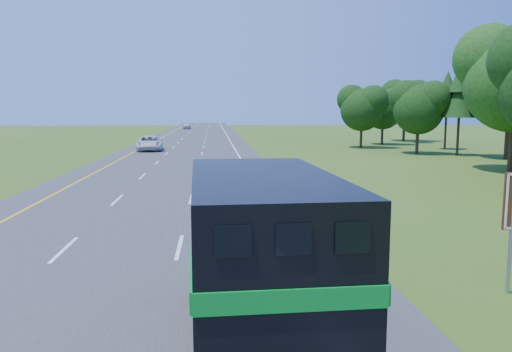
{
  "coord_description": "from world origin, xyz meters",
  "views": [
    {
      "loc": [
        2.96,
        -4.99,
        4.45
      ],
      "look_at": [
        4.87,
        17.1,
        1.54
      ],
      "focal_mm": 35.0,
      "sensor_mm": 36.0,
      "label": 1
    }
  ],
  "objects": [
    {
      "name": "road",
      "position": [
        0.0,
        50.0,
        0.02
      ],
      "size": [
        15.0,
        260.0,
        0.04
      ],
      "primitive_type": "cube",
      "color": "#38383A",
      "rests_on": "ground"
    },
    {
      "name": "lane_markings",
      "position": [
        0.0,
        50.0,
        0.04
      ],
      "size": [
        11.15,
        260.0,
        0.01
      ],
      "color": "yellow",
      "rests_on": "road"
    },
    {
      "name": "horse_truck",
      "position": [
        3.77,
        3.95,
        1.83
      ],
      "size": [
        2.61,
        7.65,
        3.35
      ],
      "rotation": [
        0.0,
        0.0,
        0.03
      ],
      "color": "black",
      "rests_on": "road"
    },
    {
      "name": "white_suv",
      "position": [
        -4.06,
        51.38,
        0.86
      ],
      "size": [
        3.23,
        6.13,
        1.65
      ],
      "primitive_type": "imported",
      "rotation": [
        0.0,
        0.0,
        0.09
      ],
      "color": "silver",
      "rests_on": "road"
    },
    {
      "name": "far_car",
      "position": [
        -3.27,
        117.11,
        0.81
      ],
      "size": [
        2.14,
        4.62,
        1.53
      ],
      "primitive_type": "imported",
      "rotation": [
        0.0,
        0.0,
        0.08
      ],
      "color": "silver",
      "rests_on": "road"
    },
    {
      "name": "delineator",
      "position": [
        9.38,
        22.48,
        0.58
      ],
      "size": [
        0.09,
        0.05,
        1.09
      ],
      "color": "orange",
      "rests_on": "ground"
    }
  ]
}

